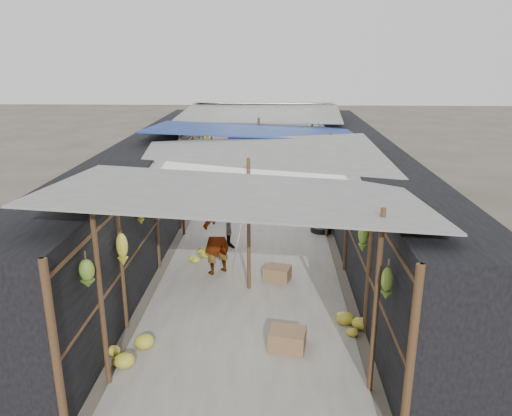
# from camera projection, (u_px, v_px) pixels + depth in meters

# --- Properties ---
(ground) EXTENTS (80.00, 80.00, 0.00)m
(ground) POSITION_uv_depth(u_px,v_px,m) (238.00, 386.00, 6.88)
(ground) COLOR #6B6356
(ground) RESTS_ON ground
(aisle_slab) EXTENTS (3.60, 16.00, 0.02)m
(aisle_slab) POSITION_uv_depth(u_px,v_px,m) (256.00, 229.00, 13.09)
(aisle_slab) COLOR #9E998E
(aisle_slab) RESTS_ON ground
(stall_left) EXTENTS (1.40, 15.00, 2.30)m
(stall_left) POSITION_uv_depth(u_px,v_px,m) (151.00, 186.00, 12.84)
(stall_left) COLOR black
(stall_left) RESTS_ON ground
(stall_right) EXTENTS (1.40, 15.00, 2.30)m
(stall_right) POSITION_uv_depth(u_px,v_px,m) (362.00, 188.00, 12.66)
(stall_right) COLOR black
(stall_right) RESTS_ON ground
(crate_near) EXTENTS (0.61, 0.52, 0.33)m
(crate_near) POSITION_uv_depth(u_px,v_px,m) (287.00, 340.00, 7.71)
(crate_near) COLOR olive
(crate_near) RESTS_ON ground
(crate_mid) EXTENTS (0.58, 0.52, 0.30)m
(crate_mid) POSITION_uv_depth(u_px,v_px,m) (278.00, 274.00, 10.07)
(crate_mid) COLOR olive
(crate_mid) RESTS_ON ground
(crate_back) EXTENTS (0.48, 0.40, 0.30)m
(crate_back) POSITION_uv_depth(u_px,v_px,m) (258.00, 198.00, 15.38)
(crate_back) COLOR olive
(crate_back) RESTS_ON ground
(black_basin) EXTENTS (0.54, 0.54, 0.16)m
(black_basin) POSITION_uv_depth(u_px,v_px,m) (321.00, 229.00, 12.84)
(black_basin) COLOR black
(black_basin) RESTS_ON ground
(vendor_elderly) EXTENTS (0.72, 0.69, 1.66)m
(vendor_elderly) POSITION_uv_depth(u_px,v_px,m) (216.00, 236.00, 10.20)
(vendor_elderly) COLOR white
(vendor_elderly) RESTS_ON ground
(shopper_blue) EXTENTS (0.81, 0.63, 1.67)m
(shopper_blue) POSITION_uv_depth(u_px,v_px,m) (225.00, 215.00, 11.56)
(shopper_blue) COLOR navy
(shopper_blue) RESTS_ON ground
(vendor_seated) EXTENTS (0.44, 0.64, 0.90)m
(vendor_seated) POSITION_uv_depth(u_px,v_px,m) (298.00, 174.00, 17.19)
(vendor_seated) COLOR #544F49
(vendor_seated) RESTS_ON ground
(market_canopy) EXTENTS (5.62, 15.20, 2.77)m
(market_canopy) POSITION_uv_depth(u_px,v_px,m) (257.00, 135.00, 12.73)
(market_canopy) COLOR brown
(market_canopy) RESTS_ON ground
(hanging_bananas) EXTENTS (3.96, 13.74, 0.83)m
(hanging_bananas) POSITION_uv_depth(u_px,v_px,m) (261.00, 168.00, 12.55)
(hanging_bananas) COLOR olive
(hanging_bananas) RESTS_ON ground
(floor_bananas) EXTENTS (4.04, 10.90, 0.33)m
(floor_bananas) POSITION_uv_depth(u_px,v_px,m) (243.00, 227.00, 12.78)
(floor_bananas) COLOR olive
(floor_bananas) RESTS_ON ground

